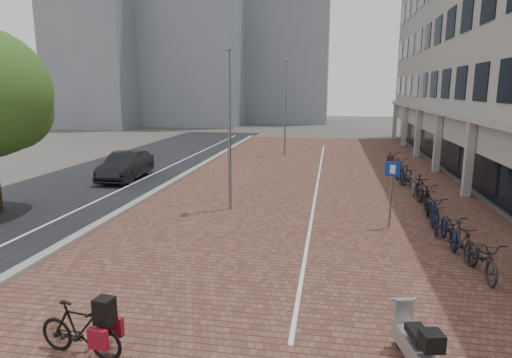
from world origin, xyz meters
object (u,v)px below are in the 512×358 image
at_px(scooter_back, 414,341).
at_px(car_dark, 126,166).
at_px(hero_bike, 80,329).
at_px(parking_sign, 392,185).

bearing_deg(scooter_back, car_dark, 118.45).
distance_m(car_dark, hero_bike, 16.23).
bearing_deg(car_dark, parking_sign, -29.31).
relative_size(car_dark, hero_bike, 2.51).
bearing_deg(car_dark, hero_bike, -69.59).
xyz_separation_m(hero_bike, scooter_back, (5.78, 0.63, -0.01)).
bearing_deg(car_dark, scooter_back, -52.35).
bearing_deg(hero_bike, car_dark, 31.39).
xyz_separation_m(hero_bike, parking_sign, (6.33, 8.57, 1.01)).
bearing_deg(parking_sign, hero_bike, -121.47).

